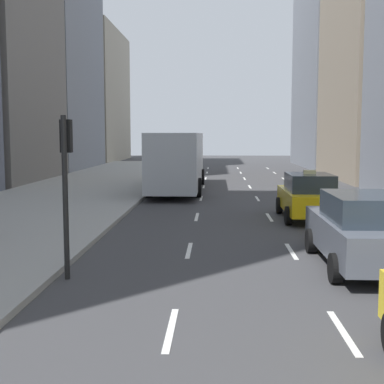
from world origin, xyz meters
name	(u,v)px	position (x,y,z in m)	size (l,w,h in m)	color
sidewalk_left	(72,194)	(-7.00, 27.00, 0.07)	(8.00, 66.00, 0.15)	#9E9E99
lane_markings	(263,207)	(2.60, 23.00, 0.01)	(5.72, 56.00, 0.01)	white
taxi_second	(308,196)	(4.00, 19.62, 0.88)	(2.02, 4.40, 1.87)	yellow
sedan_black_near	(361,230)	(4.00, 12.30, 0.91)	(2.02, 4.81, 1.80)	#565B66
city_bus	(178,159)	(-1.61, 29.64, 1.79)	(2.80, 11.61, 3.25)	#B7BCC1
traffic_light_pole	(66,170)	(-2.75, 11.07, 2.41)	(0.24, 0.42, 3.60)	black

